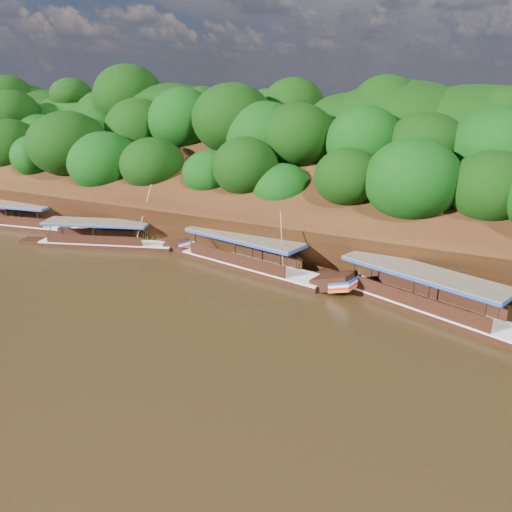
{
  "coord_description": "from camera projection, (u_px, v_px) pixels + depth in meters",
  "views": [
    {
      "loc": [
        16.16,
        -24.48,
        13.98
      ],
      "look_at": [
        0.07,
        7.0,
        1.6
      ],
      "focal_mm": 35.0,
      "sensor_mm": 36.0,
      "label": 1
    }
  ],
  "objects": [
    {
      "name": "boat_1",
      "position": [
        260.0,
        264.0,
        38.66
      ],
      "size": [
        15.53,
        4.92,
        5.96
      ],
      "rotation": [
        0.0,
        0.0,
        -0.18
      ],
      "color": "black",
      "rests_on": "ground"
    },
    {
      "name": "riverbank",
      "position": [
        326.0,
        208.0,
        50.62
      ],
      "size": [
        120.0,
        30.06,
        19.4
      ],
      "color": "black",
      "rests_on": "ground"
    },
    {
      "name": "boat_2",
      "position": [
        115.0,
        241.0,
        44.62
      ],
      "size": [
        14.23,
        6.45,
        6.07
      ],
      "rotation": [
        0.0,
        0.0,
        0.33
      ],
      "color": "black",
      "rests_on": "ground"
    },
    {
      "name": "boat_0",
      "position": [
        445.0,
        309.0,
        31.1
      ],
      "size": [
        16.11,
        7.45,
        7.24
      ],
      "rotation": [
        0.0,
        0.0,
        -0.34
      ],
      "color": "black",
      "rests_on": "ground"
    },
    {
      "name": "boat_3",
      "position": [
        27.0,
        223.0,
        50.31
      ],
      "size": [
        13.74,
        4.46,
        2.89
      ],
      "rotation": [
        0.0,
        0.0,
        0.18
      ],
      "color": "black",
      "rests_on": "ground"
    },
    {
      "name": "ground",
      "position": [
        206.0,
        311.0,
        32.14
      ],
      "size": [
        160.0,
        160.0,
        0.0
      ],
      "primitive_type": "plane",
      "color": "black",
      "rests_on": "ground"
    },
    {
      "name": "reeds",
      "position": [
        244.0,
        252.0,
        40.74
      ],
      "size": [
        51.01,
        2.75,
        1.88
      ],
      "color": "#266018",
      "rests_on": "ground"
    }
  ]
}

